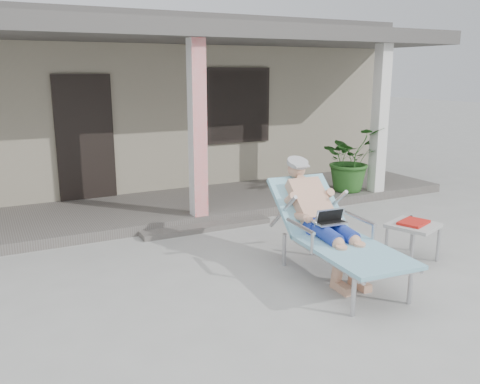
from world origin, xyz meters
TOP-DOWN VIEW (x-y plane):
  - ground at (0.00, 0.00)m, footprint 60.00×60.00m
  - house at (0.00, 6.50)m, footprint 10.40×5.40m
  - porch_deck at (0.00, 3.00)m, footprint 10.00×2.00m
  - porch_overhang at (0.00, 2.95)m, footprint 10.00×2.30m
  - porch_step at (0.00, 1.85)m, footprint 2.00×0.30m
  - lounger at (0.58, -0.31)m, footprint 0.93×2.13m
  - side_table at (1.82, -0.42)m, footprint 0.70×0.70m
  - potted_palm at (3.09, 2.41)m, footprint 1.12×1.00m

SIDE VIEW (x-z plane):
  - ground at x=0.00m, z-range 0.00..0.00m
  - porch_step at x=0.00m, z-range 0.00..0.07m
  - porch_deck at x=0.00m, z-range 0.00..0.15m
  - side_table at x=1.82m, z-range 0.17..0.66m
  - potted_palm at x=3.09m, z-range 0.15..1.32m
  - lounger at x=0.58m, z-range 0.16..1.51m
  - house at x=0.00m, z-range 0.02..3.32m
  - porch_overhang at x=0.00m, z-range 1.36..4.21m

